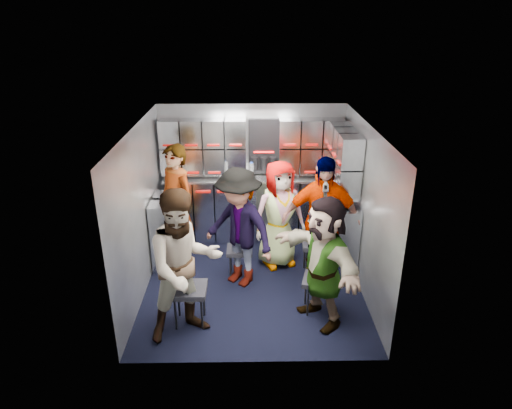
{
  "coord_description": "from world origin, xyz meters",
  "views": [
    {
      "loc": [
        -0.05,
        -5.21,
        3.36
      ],
      "look_at": [
        0.04,
        0.35,
        0.99
      ],
      "focal_mm": 32.0,
      "sensor_mm": 36.0,
      "label": 1
    }
  ],
  "objects_px": {
    "attendant_arc_c": "(279,214)",
    "attendant_arc_e": "(323,261)",
    "attendant_standing": "(177,206)",
    "jump_seat_near_right": "(319,282)",
    "jump_seat_mid_right": "(317,245)",
    "jump_seat_mid_left": "(240,251)",
    "attendant_arc_b": "(239,228)",
    "jump_seat_near_left": "(189,292)",
    "jump_seat_center": "(278,235)",
    "attendant_arc_d": "(321,221)",
    "attendant_arc_a": "(184,266)"
  },
  "relations": [
    {
      "from": "attendant_standing",
      "to": "attendant_arc_c",
      "type": "height_order",
      "value": "attendant_standing"
    },
    {
      "from": "jump_seat_mid_right",
      "to": "jump_seat_near_right",
      "type": "xyz_separation_m",
      "value": [
        -0.1,
        -0.85,
        -0.03
      ]
    },
    {
      "from": "attendant_standing",
      "to": "jump_seat_center",
      "type": "bearing_deg",
      "value": 49.72
    },
    {
      "from": "jump_seat_center",
      "to": "attendant_standing",
      "type": "relative_size",
      "value": 0.25
    },
    {
      "from": "jump_seat_near_right",
      "to": "jump_seat_mid_left",
      "type": "bearing_deg",
      "value": 139.48
    },
    {
      "from": "attendant_arc_a",
      "to": "attendant_standing",
      "type": "bearing_deg",
      "value": 75.41
    },
    {
      "from": "jump_seat_mid_left",
      "to": "jump_seat_center",
      "type": "xyz_separation_m",
      "value": [
        0.54,
        0.49,
        0.0
      ]
    },
    {
      "from": "attendant_arc_c",
      "to": "attendant_arc_e",
      "type": "relative_size",
      "value": 0.99
    },
    {
      "from": "attendant_arc_e",
      "to": "attendant_arc_d",
      "type": "bearing_deg",
      "value": 144.62
    },
    {
      "from": "attendant_arc_d",
      "to": "attendant_arc_e",
      "type": "relative_size",
      "value": 1.12
    },
    {
      "from": "jump_seat_near_right",
      "to": "attendant_arc_a",
      "type": "distance_m",
      "value": 1.64
    },
    {
      "from": "jump_seat_near_right",
      "to": "attendant_arc_c",
      "type": "bearing_deg",
      "value": 110.04
    },
    {
      "from": "jump_seat_near_left",
      "to": "attendant_arc_d",
      "type": "distance_m",
      "value": 1.89
    },
    {
      "from": "jump_seat_mid_left",
      "to": "jump_seat_mid_right",
      "type": "height_order",
      "value": "jump_seat_mid_right"
    },
    {
      "from": "attendant_arc_b",
      "to": "attendant_arc_c",
      "type": "distance_m",
      "value": 0.73
    },
    {
      "from": "attendant_arc_a",
      "to": "jump_seat_mid_left",
      "type": "bearing_deg",
      "value": 39.73
    },
    {
      "from": "attendant_arc_b",
      "to": "attendant_arc_c",
      "type": "bearing_deg",
      "value": 79.89
    },
    {
      "from": "jump_seat_near_right",
      "to": "attendant_arc_e",
      "type": "relative_size",
      "value": 0.29
    },
    {
      "from": "jump_seat_near_left",
      "to": "attendant_arc_e",
      "type": "distance_m",
      "value": 1.56
    },
    {
      "from": "attendant_arc_a",
      "to": "attendant_arc_c",
      "type": "bearing_deg",
      "value": 28.55
    },
    {
      "from": "attendant_arc_d",
      "to": "attendant_arc_c",
      "type": "bearing_deg",
      "value": 141.24
    },
    {
      "from": "jump_seat_mid_right",
      "to": "attendant_arc_e",
      "type": "bearing_deg",
      "value": -95.36
    },
    {
      "from": "jump_seat_mid_left",
      "to": "jump_seat_mid_right",
      "type": "bearing_deg",
      "value": 1.99
    },
    {
      "from": "attendant_standing",
      "to": "attendant_arc_a",
      "type": "bearing_deg",
      "value": -33.07
    },
    {
      "from": "attendant_standing",
      "to": "attendant_arc_c",
      "type": "distance_m",
      "value": 1.42
    },
    {
      "from": "jump_seat_near_right",
      "to": "attendant_arc_b",
      "type": "distance_m",
      "value": 1.22
    },
    {
      "from": "jump_seat_near_left",
      "to": "attendant_arc_e",
      "type": "height_order",
      "value": "attendant_arc_e"
    },
    {
      "from": "jump_seat_mid_left",
      "to": "attendant_arc_a",
      "type": "relative_size",
      "value": 0.24
    },
    {
      "from": "jump_seat_near_left",
      "to": "attendant_arc_b",
      "type": "bearing_deg",
      "value": 56.81
    },
    {
      "from": "jump_seat_near_right",
      "to": "attendant_arc_c",
      "type": "distance_m",
      "value": 1.26
    },
    {
      "from": "attendant_arc_c",
      "to": "attendant_standing",
      "type": "bearing_deg",
      "value": 156.03
    },
    {
      "from": "attendant_arc_b",
      "to": "jump_seat_mid_right",
      "type": "bearing_deg",
      "value": 49.53
    },
    {
      "from": "jump_seat_near_left",
      "to": "jump_seat_near_right",
      "type": "bearing_deg",
      "value": 8.21
    },
    {
      "from": "jump_seat_near_right",
      "to": "attendant_arc_d",
      "type": "bearing_deg",
      "value": 81.8
    },
    {
      "from": "attendant_arc_d",
      "to": "attendant_arc_e",
      "type": "bearing_deg",
      "value": -93.49
    },
    {
      "from": "jump_seat_near_right",
      "to": "attendant_arc_e",
      "type": "xyz_separation_m",
      "value": [
        -0.0,
        -0.18,
        0.39
      ]
    },
    {
      "from": "attendant_standing",
      "to": "attendant_arc_d",
      "type": "height_order",
      "value": "same"
    },
    {
      "from": "jump_seat_mid_right",
      "to": "attendant_arc_e",
      "type": "relative_size",
      "value": 0.31
    },
    {
      "from": "jump_seat_mid_right",
      "to": "attendant_arc_d",
      "type": "relative_size",
      "value": 0.28
    },
    {
      "from": "attendant_arc_a",
      "to": "attendant_arc_e",
      "type": "distance_m",
      "value": 1.53
    },
    {
      "from": "jump_seat_mid_right",
      "to": "attendant_arc_b",
      "type": "xyz_separation_m",
      "value": [
        -1.05,
        -0.22,
        0.38
      ]
    },
    {
      "from": "attendant_arc_a",
      "to": "attendant_arc_e",
      "type": "xyz_separation_m",
      "value": [
        1.51,
        0.22,
        -0.09
      ]
    },
    {
      "from": "jump_seat_center",
      "to": "attendant_arc_d",
      "type": "relative_size",
      "value": 0.25
    },
    {
      "from": "jump_seat_center",
      "to": "attendant_arc_b",
      "type": "bearing_deg",
      "value": -129.09
    },
    {
      "from": "attendant_arc_c",
      "to": "jump_seat_near_right",
      "type": "bearing_deg",
      "value": -90.41
    },
    {
      "from": "attendant_arc_e",
      "to": "jump_seat_near_left",
      "type": "bearing_deg",
      "value": -117.44
    },
    {
      "from": "jump_seat_near_left",
      "to": "jump_seat_mid_left",
      "type": "relative_size",
      "value": 1.17
    },
    {
      "from": "attendant_arc_a",
      "to": "attendant_arc_c",
      "type": "distance_m",
      "value": 1.88
    },
    {
      "from": "jump_seat_near_right",
      "to": "attendant_standing",
      "type": "bearing_deg",
      "value": 146.41
    },
    {
      "from": "jump_seat_mid_left",
      "to": "jump_seat_near_right",
      "type": "distance_m",
      "value": 1.26
    }
  ]
}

